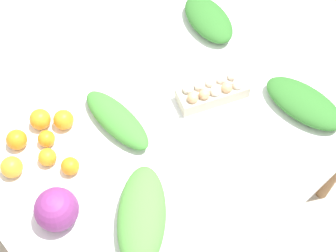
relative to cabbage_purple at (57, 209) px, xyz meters
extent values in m
plane|color=#B2A899|center=(0.52, 0.02, -0.82)|extent=(8.00, 8.00, 0.00)
cube|color=silver|center=(0.52, 0.02, -0.09)|extent=(1.42, 1.09, 0.03)
cylinder|color=olive|center=(1.17, 0.51, -0.46)|extent=(0.06, 0.06, 0.72)
sphere|color=#7A2D75|center=(0.00, 0.00, 0.00)|extent=(0.15, 0.15, 0.15)
cube|color=beige|center=(0.75, 0.02, -0.04)|extent=(0.30, 0.20, 0.06)
sphere|color=white|center=(0.84, 0.01, 0.00)|extent=(0.04, 0.04, 0.04)
sphere|color=white|center=(0.80, 0.02, 0.00)|extent=(0.04, 0.04, 0.04)
sphere|color=white|center=(0.76, 0.04, 0.00)|extent=(0.04, 0.04, 0.04)
sphere|color=white|center=(0.71, 0.06, 0.00)|extent=(0.04, 0.04, 0.04)
sphere|color=white|center=(0.67, 0.07, 0.00)|extent=(0.04, 0.04, 0.04)
sphere|color=white|center=(0.83, -0.04, 0.00)|extent=(0.04, 0.04, 0.04)
sphere|color=tan|center=(0.78, -0.02, 0.00)|extent=(0.04, 0.04, 0.04)
sphere|color=white|center=(0.74, 0.00, 0.00)|extent=(0.04, 0.04, 0.04)
sphere|color=tan|center=(0.69, 0.01, 0.00)|extent=(0.04, 0.04, 0.04)
sphere|color=tan|center=(0.65, 0.03, 0.00)|extent=(0.04, 0.04, 0.04)
ellipsoid|color=#2D6B28|center=(1.02, 0.32, -0.03)|extent=(0.24, 0.34, 0.08)
ellipsoid|color=#4C933D|center=(0.20, -0.20, -0.02)|extent=(0.37, 0.38, 0.10)
ellipsoid|color=#3D8433|center=(0.38, 0.17, -0.04)|extent=(0.12, 0.35, 0.07)
ellipsoid|color=#2D6B28|center=(0.97, -0.26, -0.04)|extent=(0.20, 0.35, 0.08)
sphere|color=orange|center=(0.14, 0.28, -0.04)|extent=(0.06, 0.06, 0.06)
sphere|color=orange|center=(-0.02, 0.26, -0.03)|extent=(0.08, 0.08, 0.08)
sphere|color=orange|center=(0.17, 0.36, -0.03)|extent=(0.08, 0.08, 0.08)
sphere|color=orange|center=(0.05, 0.35, -0.04)|extent=(0.08, 0.08, 0.08)
sphere|color=orange|center=(0.09, 0.21, -0.04)|extent=(0.07, 0.07, 0.07)
sphere|color=orange|center=(0.23, 0.30, -0.04)|extent=(0.08, 0.08, 0.08)
sphere|color=orange|center=(0.13, 0.12, -0.04)|extent=(0.07, 0.07, 0.07)
camera|label=1|loc=(-0.13, -0.70, 1.44)|focal=50.00mm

